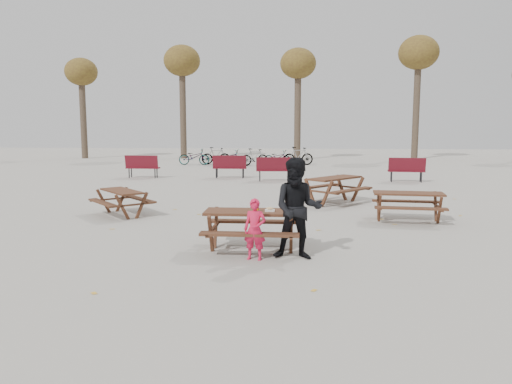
# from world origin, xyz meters

# --- Properties ---
(ground) EXTENTS (80.00, 80.00, 0.00)m
(ground) POSITION_xyz_m (0.00, 0.00, 0.00)
(ground) COLOR gray
(ground) RESTS_ON ground
(main_picnic_table) EXTENTS (1.80, 1.45, 0.78)m
(main_picnic_table) POSITION_xyz_m (0.00, 0.00, 0.59)
(main_picnic_table) COLOR #3D2416
(main_picnic_table) RESTS_ON ground
(food_tray) EXTENTS (0.18, 0.11, 0.03)m
(food_tray) POSITION_xyz_m (0.34, -0.05, 0.79)
(food_tray) COLOR white
(food_tray) RESTS_ON main_picnic_table
(bread_roll) EXTENTS (0.14, 0.06, 0.05)m
(bread_roll) POSITION_xyz_m (0.34, -0.05, 0.83)
(bread_roll) COLOR tan
(bread_roll) RESTS_ON food_tray
(soda_bottle) EXTENTS (0.07, 0.07, 0.17)m
(soda_bottle) POSITION_xyz_m (0.11, -0.10, 0.85)
(soda_bottle) COLOR silver
(soda_bottle) RESTS_ON main_picnic_table
(child) EXTENTS (0.44, 0.33, 1.10)m
(child) POSITION_xyz_m (0.11, -0.65, 0.55)
(child) COLOR #D71A42
(child) RESTS_ON ground
(adult) EXTENTS (0.93, 0.75, 1.83)m
(adult) POSITION_xyz_m (0.87, -0.52, 0.91)
(adult) COLOR black
(adult) RESTS_ON ground
(picnic_table_east) EXTENTS (1.82, 1.53, 0.73)m
(picnic_table_east) POSITION_xyz_m (3.64, 3.18, 0.36)
(picnic_table_east) COLOR #3D2416
(picnic_table_east) RESTS_ON ground
(picnic_table_north) EXTENTS (1.99, 2.01, 0.68)m
(picnic_table_north) POSITION_xyz_m (-3.76, 3.44, 0.34)
(picnic_table_north) COLOR #3D2416
(picnic_table_north) RESTS_ON ground
(picnic_table_far) EXTENTS (2.36, 2.39, 0.80)m
(picnic_table_far) POSITION_xyz_m (2.03, 5.92, 0.40)
(picnic_table_far) COLOR #3D2416
(picnic_table_far) RESTS_ON ground
(park_bench_row) EXTENTS (13.09, 1.57, 1.03)m
(park_bench_row) POSITION_xyz_m (-0.66, 12.31, 0.52)
(park_bench_row) COLOR maroon
(park_bench_row) RESTS_ON ground
(bicycle_row) EXTENTS (8.01, 2.26, 1.08)m
(bicycle_row) POSITION_xyz_m (-2.20, 19.81, 0.49)
(bicycle_row) COLOR black
(bicycle_row) RESTS_ON ground
(tree_row) EXTENTS (32.17, 3.52, 8.26)m
(tree_row) POSITION_xyz_m (0.90, 25.15, 6.19)
(tree_row) COLOR #382B21
(tree_row) RESTS_ON ground
(fallen_leaves) EXTENTS (11.00, 11.00, 0.01)m
(fallen_leaves) POSITION_xyz_m (0.50, 2.50, 0.00)
(fallen_leaves) COLOR gold
(fallen_leaves) RESTS_ON ground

